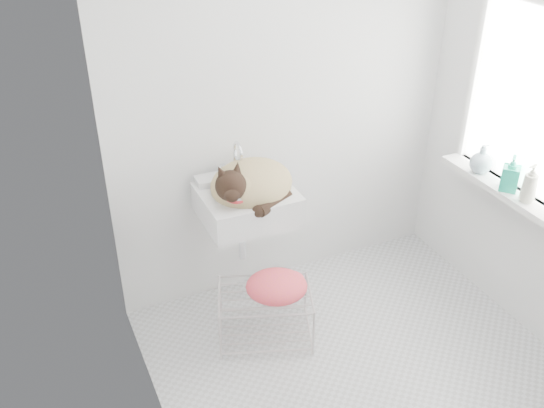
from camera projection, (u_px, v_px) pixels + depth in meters
name	position (u px, v px, depth m)	size (l,w,h in m)	color
floor	(359.00, 366.00, 3.47)	(2.20, 2.00, 0.02)	silver
back_wall	(286.00, 100.00, 3.61)	(2.20, 0.02, 2.50)	silver
left_wall	(145.00, 224.00, 2.44)	(0.02, 2.00, 2.50)	silver
window_glass	(529.00, 101.00, 3.32)	(0.01, 0.80, 1.00)	white
window_frame	(527.00, 101.00, 3.31)	(0.04, 0.90, 1.10)	white
windowsill	(500.00, 187.00, 3.56)	(0.16, 0.88, 0.04)	white
sink	(247.00, 191.00, 3.48)	(0.53, 0.46, 0.21)	white
faucet	(234.00, 156.00, 3.55)	(0.19, 0.14, 0.19)	silver
cat	(249.00, 185.00, 3.45)	(0.54, 0.48, 0.32)	tan
wire_rack	(265.00, 315.00, 3.61)	(0.53, 0.37, 0.32)	#BCB4B4
towel	(277.00, 293.00, 3.49)	(0.36, 0.25, 0.15)	orange
bottle_a	(526.00, 201.00, 3.38)	(0.07, 0.07, 0.19)	beige
bottle_b	(507.00, 189.00, 3.50)	(0.10, 0.10, 0.21)	#16A986
bottle_c	(479.00, 172.00, 3.68)	(0.13, 0.13, 0.17)	#A4BCCB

